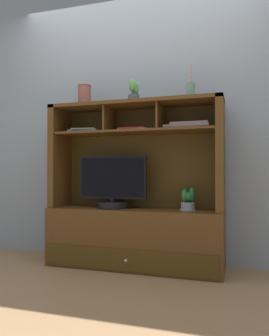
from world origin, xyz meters
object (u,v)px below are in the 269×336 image
(magazine_stack_centre, at_px, (86,131))
(potted_succulent, at_px, (134,93))
(tv_monitor, at_px, (112,187))
(magazine_stack_right, at_px, (133,130))
(potted_orchid, at_px, (188,199))
(magazine_stack_left, at_px, (189,126))
(media_console, at_px, (135,217))
(diffuser_bottle, at_px, (191,91))
(ceramic_vase, at_px, (84,96))

(magazine_stack_centre, xyz_separation_m, potted_succulent, (0.45, 0.01, 0.32))
(tv_monitor, distance_m, magazine_stack_right, 0.54)
(potted_orchid, distance_m, magazine_stack_right, 0.77)
(magazine_stack_left, xyz_separation_m, magazine_stack_centre, (-0.92, -0.05, -0.01))
(media_console, height_order, magazine_stack_right, media_console)
(diffuser_bottle, bearing_deg, media_console, 176.69)
(ceramic_vase, bearing_deg, magazine_stack_centre, -49.81)
(tv_monitor, bearing_deg, magazine_stack_centre, -179.32)
(ceramic_vase, bearing_deg, magazine_stack_right, 0.71)
(media_console, height_order, tv_monitor, media_console)
(magazine_stack_centre, distance_m, ceramic_vase, 0.34)
(potted_orchid, bearing_deg, potted_succulent, -175.34)
(media_console, distance_m, tv_monitor, 0.33)
(media_console, bearing_deg, tv_monitor, -168.33)
(magazine_stack_right, bearing_deg, ceramic_vase, -179.29)
(magazine_stack_left, bearing_deg, diffuser_bottle, -60.24)
(media_console, distance_m, magazine_stack_right, 0.77)
(potted_succulent, bearing_deg, magazine_stack_left, 4.81)
(diffuser_bottle, relative_size, ceramic_vase, 1.42)
(potted_orchid, relative_size, ceramic_vase, 0.94)
(potted_orchid, relative_size, magazine_stack_centre, 0.68)
(potted_orchid, distance_m, magazine_stack_left, 0.61)
(tv_monitor, height_order, ceramic_vase, ceramic_vase)
(magazine_stack_left, distance_m, magazine_stack_right, 0.49)
(potted_succulent, height_order, ceramic_vase, ceramic_vase)
(magazine_stack_centre, xyz_separation_m, ceramic_vase, (-0.05, 0.06, 0.34))
(magazine_stack_right, height_order, ceramic_vase, ceramic_vase)
(magazine_stack_left, xyz_separation_m, potted_succulent, (-0.47, -0.04, 0.31))
(tv_monitor, distance_m, potted_orchid, 0.67)
(magazine_stack_left, relative_size, ceramic_vase, 1.93)
(media_console, distance_m, ceramic_vase, 1.21)
(magazine_stack_right, bearing_deg, magazine_stack_centre, -171.83)
(diffuser_bottle, bearing_deg, tv_monitor, -179.05)
(potted_orchid, height_order, magazine_stack_right, magazine_stack_right)
(media_console, height_order, magazine_stack_centre, media_console)
(potted_orchid, bearing_deg, magazine_stack_centre, -176.94)
(tv_monitor, bearing_deg, magazine_stack_left, 4.09)
(magazine_stack_right, relative_size, ceramic_vase, 1.92)
(potted_orchid, xyz_separation_m, magazine_stack_right, (-0.48, 0.01, 0.60))
(magazine_stack_left, distance_m, ceramic_vase, 1.02)
(magazine_stack_centre, height_order, diffuser_bottle, diffuser_bottle)
(ceramic_vase, bearing_deg, tv_monitor, -9.94)
(magazine_stack_left, bearing_deg, potted_succulent, -175.19)
(magazine_stack_left, bearing_deg, magazine_stack_right, 178.74)
(media_console, relative_size, magazine_stack_centre, 5.41)
(magazine_stack_left, height_order, magazine_stack_right, magazine_stack_left)
(potted_succulent, bearing_deg, tv_monitor, -177.64)
(media_console, bearing_deg, magazine_stack_right, 134.52)
(magazine_stack_right, bearing_deg, potted_orchid, -1.54)
(magazine_stack_centre, relative_size, diffuser_bottle, 0.97)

